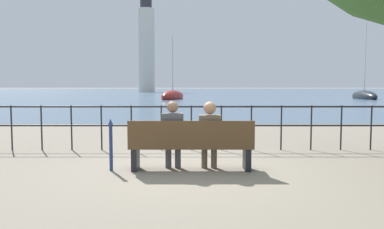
% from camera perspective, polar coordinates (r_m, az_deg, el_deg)
% --- Properties ---
extents(ground_plane, '(1000.00, 1000.00, 0.00)m').
position_cam_1_polar(ground_plane, '(6.77, -0.01, -8.41)').
color(ground_plane, gray).
extents(harbor_water, '(600.00, 300.00, 0.01)m').
position_cam_1_polar(harbor_water, '(164.81, 0.12, 3.74)').
color(harbor_water, '#47607A').
rests_on(harbor_water, ground_plane).
extents(park_bench, '(2.19, 0.45, 0.90)m').
position_cam_1_polar(park_bench, '(6.62, -0.01, -4.77)').
color(park_bench, brown).
rests_on(park_bench, ground_plane).
extents(seated_person_left, '(0.38, 0.35, 1.23)m').
position_cam_1_polar(seated_person_left, '(6.68, -2.85, -2.73)').
color(seated_person_left, '#4C4C51').
rests_on(seated_person_left, ground_plane).
extents(seated_person_right, '(0.39, 0.35, 1.22)m').
position_cam_1_polar(seated_person_right, '(6.68, 2.83, -2.70)').
color(seated_person_right, brown).
rests_on(seated_person_right, ground_plane).
extents(promenade_railing, '(12.68, 0.04, 1.05)m').
position_cam_1_polar(promenade_railing, '(8.74, 0.02, -0.95)').
color(promenade_railing, black).
rests_on(promenade_railing, ground_plane).
extents(closed_umbrella, '(0.09, 0.09, 0.93)m').
position_cam_1_polar(closed_umbrella, '(6.75, -12.14, -4.09)').
color(closed_umbrella, navy).
rests_on(closed_umbrella, ground_plane).
extents(sailboat_0, '(3.41, 6.50, 7.90)m').
position_cam_1_polar(sailboat_0, '(44.50, -2.84, 2.77)').
color(sailboat_0, maroon).
rests_on(sailboat_0, ground_plane).
extents(sailboat_1, '(2.90, 8.29, 10.89)m').
position_cam_1_polar(sailboat_1, '(50.77, 24.86, 2.57)').
color(sailboat_1, black).
rests_on(sailboat_1, ground_plane).
extents(harbor_lighthouse, '(4.57, 4.57, 27.82)m').
position_cam_1_polar(harbor_lighthouse, '(105.63, -6.85, 10.45)').
color(harbor_lighthouse, silver).
rests_on(harbor_lighthouse, ground_plane).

